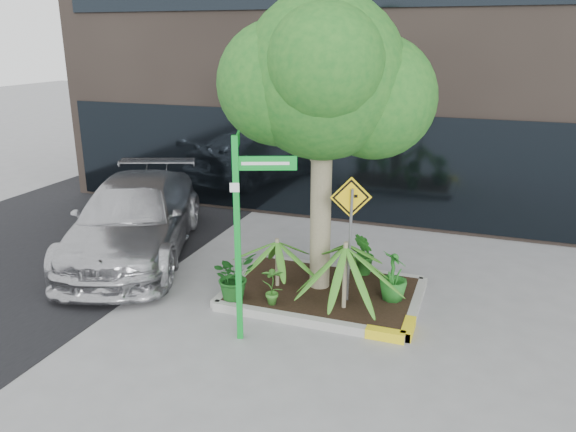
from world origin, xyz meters
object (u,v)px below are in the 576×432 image
(parked_car, at_px, (135,218))
(street_sign_post, at_px, (241,217))
(tree, at_px, (323,77))
(cattle_sign, at_px, (350,219))

(parked_car, relative_size, street_sign_post, 1.74)
(tree, distance_m, street_sign_post, 2.71)
(parked_car, distance_m, cattle_sign, 5.00)
(tree, height_order, parked_car, tree)
(tree, relative_size, parked_car, 0.96)
(parked_car, bearing_deg, tree, -27.62)
(tree, bearing_deg, street_sign_post, -109.08)
(street_sign_post, height_order, cattle_sign, street_sign_post)
(parked_car, height_order, street_sign_post, street_sign_post)
(parked_car, distance_m, street_sign_post, 4.41)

